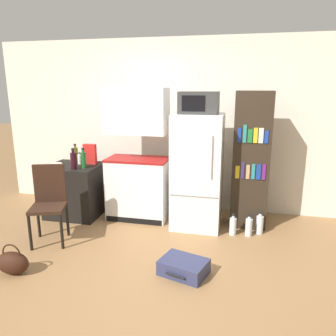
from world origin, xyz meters
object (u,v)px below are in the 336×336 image
Objects in this scene: microwave at (199,103)px; handbag at (13,263)px; cereal_box at (90,154)px; bottle_wine_dark at (74,160)px; bowl at (57,165)px; water_bottle_front at (233,226)px; suitcase_large_flat at (184,267)px; bottle_olive_oil at (76,154)px; bottle_milk_white at (80,159)px; water_bottle_back at (249,227)px; water_bottle_middle at (260,224)px; side_table at (76,190)px; bottle_green_tall at (83,160)px; refrigerator at (197,171)px; kitchen_hutch at (138,161)px; bookshelf at (251,161)px; chair at (49,197)px.

handbag is (-1.69, -1.67, -1.57)m from microwave.
bottle_wine_dark is at bearing -104.03° from cereal_box.
water_bottle_front is at bearing -2.04° from bowl.
bowl is at bearing 167.96° from suitcase_large_flat.
bottle_olive_oil is 1.55× the size of bottle_milk_white.
water_bottle_back is (0.72, -0.21, -1.57)m from microwave.
water_bottle_middle is (2.58, 0.11, -0.76)m from bottle_wine_dark.
bottle_olive_oil is (-0.10, 0.25, 0.50)m from side_table.
handbag is at bearing -92.85° from bottle_green_tall.
refrigerator is 2.06m from bowl.
bowl is 0.29× the size of suitcase_large_flat.
cereal_box is (-1.64, 0.13, -0.78)m from microwave.
bottle_wine_dark is 0.96× the size of water_bottle_middle.
handbag is at bearing -84.92° from side_table.
water_bottle_back is at bearing 31.30° from handbag.
side_table is at bearing -144.19° from cereal_box.
kitchen_hutch is 1.90m from water_bottle_middle.
side_table is 2.14× the size of handbag.
bowl is 0.50m from cereal_box.
microwave is 2.25m from bowl.
bottle_wine_dark is 2.37m from water_bottle_front.
kitchen_hutch reaches higher than bowl.
side_table is at bearing 119.56° from bottle_wine_dark.
bottle_milk_white is 2.74m from water_bottle_middle.
suitcase_large_flat is at bearing -124.65° from water_bottle_middle.
bottle_olive_oil is 0.50× the size of suitcase_large_flat.
suitcase_large_flat is 1.52× the size of handbag.
water_bottle_back is at bearing -87.55° from bookshelf.
handbag is (0.25, -1.91, -0.76)m from bottle_olive_oil.
bottle_olive_oil reaches higher than suitcase_large_flat.
bottle_green_tall reaches higher than bottle_milk_white.
suitcase_large_flat is (0.92, -1.37, -0.79)m from kitchen_hutch.
refrigerator is at bearing -4.37° from cereal_box.
bottle_olive_oil is 2.92m from water_bottle_middle.
refrigerator is 3.10× the size of microwave.
side_table is 0.41× the size of kitchen_hutch.
chair is (-2.44, -1.02, -0.36)m from bookshelf.
side_table is 4.34× the size of bottle_milk_white.
water_bottle_back is at bearing -16.21° from refrigerator.
refrigerator is 2.47m from handbag.
kitchen_hutch reaches higher than cereal_box.
bottle_milk_white reaches higher than suitcase_large_flat.
bottle_olive_oil is at bearing 173.09° from refrigerator.
bowl is (-0.11, -0.37, -0.09)m from bottle_olive_oil.
suitcase_large_flat is at bearing -87.98° from microwave.
refrigerator is 0.99m from water_bottle_back.
water_bottle_middle reaches higher than water_bottle_back.
water_bottle_back is at bearing 74.90° from suitcase_large_flat.
kitchen_hutch reaches higher than microwave.
bookshelf is 10.45× the size of bottle_milk_white.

